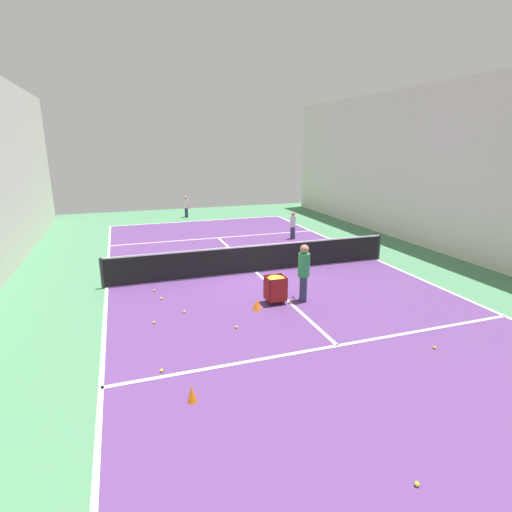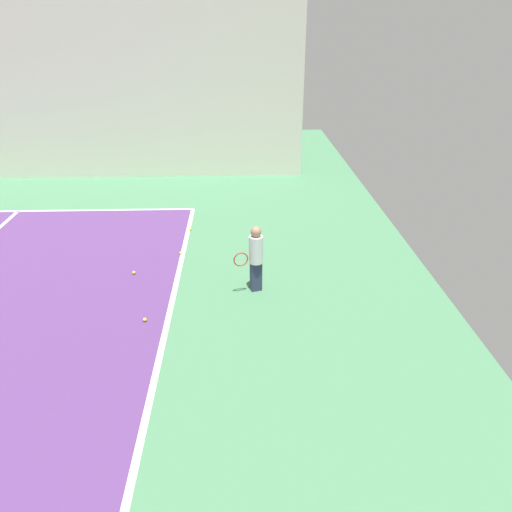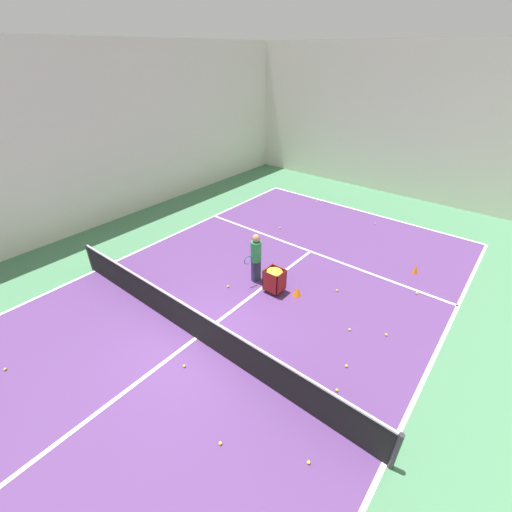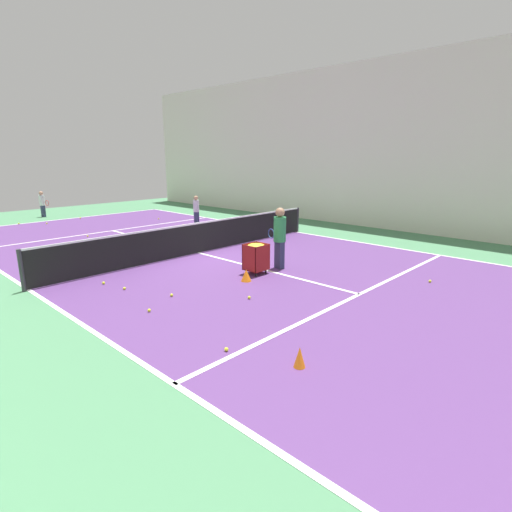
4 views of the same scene
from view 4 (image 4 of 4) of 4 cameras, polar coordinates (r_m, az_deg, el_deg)
name	(u,v)px [view 4 (image 4 of 4)]	position (r m, az deg, el deg)	size (l,w,h in m)	color
ground_plane	(199,253)	(13.14, -8.11, 0.41)	(31.54, 31.54, 0.00)	#477F56
court_playing_area	(199,253)	(13.14, -8.11, 0.42)	(10.21, 21.15, 0.00)	#563370
line_baseline_near	(67,219)	(22.29, -25.41, 4.82)	(10.21, 0.10, 0.00)	white
line_sideline_left	(296,232)	(16.71, 5.70, 3.44)	(0.10, 21.15, 0.00)	white
line_sideline_right	(29,290)	(10.86, -29.67, -4.25)	(0.10, 21.15, 0.00)	white
line_service_near	(113,231)	(17.98, -19.79, 3.43)	(10.21, 0.10, 0.00)	white
line_service_far	(359,294)	(9.47, 14.56, -5.31)	(10.21, 0.10, 0.00)	white
line_centre_service	(199,253)	(13.14, -8.11, 0.43)	(0.10, 11.63, 0.00)	white
hall_enclosure_left	(342,147)	(19.13, 12.21, 15.02)	(0.15, 27.84, 6.97)	silver
tennis_net	(199,237)	(13.03, -8.19, 2.65)	(10.51, 0.10, 1.01)	#2D2D33
player_near_baseline	(42,202)	(23.49, -28.22, 6.78)	(0.35, 0.59, 1.32)	#2D3351
coach_at_net	(280,234)	(11.07, 3.39, 3.16)	(0.42, 0.70, 1.71)	#2D3351
child_midcourt	(196,208)	(18.51, -8.54, 6.77)	(0.33, 0.33, 1.33)	#2D3351
ball_cart	(256,253)	(10.62, 0.00, 0.49)	(0.56, 0.51, 0.83)	maroon
training_cone_0	(300,357)	(6.17, 6.25, -14.16)	(0.18, 0.18, 0.33)	orange
training_cone_1	(246,275)	(10.07, -1.41, -2.76)	(0.27, 0.27, 0.31)	orange
tennis_ball_0	(149,310)	(8.45, -15.01, -7.50)	(0.07, 0.07, 0.07)	yellow
tennis_ball_1	(102,257)	(13.24, -21.11, -0.14)	(0.07, 0.07, 0.07)	yellow
tennis_ball_2	(104,283)	(10.56, -20.95, -3.61)	(0.07, 0.07, 0.07)	yellow
tennis_ball_3	(172,295)	(9.22, -11.97, -5.48)	(0.07, 0.07, 0.07)	yellow
tennis_ball_4	(47,223)	(21.01, -27.71, 4.16)	(0.07, 0.07, 0.07)	yellow
tennis_ball_5	(430,281)	(10.91, 23.60, -3.31)	(0.07, 0.07, 0.07)	yellow
tennis_ball_6	(80,218)	(22.11, -23.80, 5.00)	(0.07, 0.07, 0.07)	yellow
tennis_ball_7	(267,259)	(12.16, 1.60, -0.38)	(0.07, 0.07, 0.07)	yellow
tennis_ball_8	(88,236)	(16.95, -22.91, 2.65)	(0.07, 0.07, 0.07)	yellow
tennis_ball_9	(171,250)	(13.50, -12.00, 0.77)	(0.07, 0.07, 0.07)	yellow
tennis_ball_11	(183,225)	(18.42, -10.34, 4.38)	(0.07, 0.07, 0.07)	yellow
tennis_ball_12	(124,288)	(9.96, -18.28, -4.41)	(0.07, 0.07, 0.07)	yellow
tennis_ball_13	(19,223)	(21.56, -30.77, 4.01)	(0.07, 0.07, 0.07)	yellow
tennis_ball_15	(159,219)	(20.57, -13.76, 5.20)	(0.07, 0.07, 0.07)	yellow
tennis_ball_16	(226,349)	(6.65, -4.26, -13.15)	(0.07, 0.07, 0.07)	yellow
tennis_ball_17	(62,272)	(11.99, -26.01, -2.06)	(0.07, 0.07, 0.07)	yellow
tennis_ball_19	(249,297)	(8.88, -0.98, -5.94)	(0.07, 0.07, 0.07)	yellow
tennis_ball_21	(197,228)	(17.56, -8.41, 3.98)	(0.07, 0.07, 0.07)	yellow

